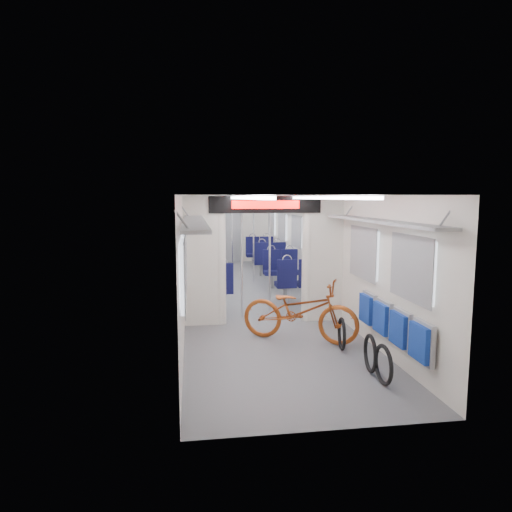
% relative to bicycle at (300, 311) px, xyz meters
% --- Properties ---
extents(carriage, '(12.00, 12.02, 2.31)m').
position_rel_bicycle_xyz_m(carriage, '(-0.38, 2.93, 1.01)').
color(carriage, '#515456').
rests_on(carriage, ground).
extents(bicycle, '(1.97, 1.45, 0.99)m').
position_rel_bicycle_xyz_m(bicycle, '(0.00, 0.00, 0.00)').
color(bicycle, '#9D4416').
rests_on(bicycle, ground).
extents(flip_bench, '(0.12, 2.09, 0.50)m').
position_rel_bicycle_xyz_m(flip_bench, '(0.98, -1.20, 0.09)').
color(flip_bench, gray).
rests_on(flip_bench, carriage).
extents(bike_hoop_a, '(0.05, 0.51, 0.51)m').
position_rel_bicycle_xyz_m(bike_hoop_a, '(0.60, -1.82, -0.27)').
color(bike_hoop_a, black).
rests_on(bike_hoop_a, ground).
extents(bike_hoop_b, '(0.10, 0.51, 0.51)m').
position_rel_bicycle_xyz_m(bike_hoop_b, '(0.60, -1.42, -0.26)').
color(bike_hoop_b, black).
rests_on(bike_hoop_b, ground).
extents(bike_hoop_c, '(0.12, 0.50, 0.49)m').
position_rel_bicycle_xyz_m(bike_hoop_c, '(0.52, -0.51, -0.27)').
color(bike_hoop_c, black).
rests_on(bike_hoop_c, ground).
extents(seat_bay_near_left, '(0.90, 2.03, 1.09)m').
position_rel_bicycle_xyz_m(seat_bay_near_left, '(-1.31, 3.06, 0.04)').
color(seat_bay_near_left, black).
rests_on(seat_bay_near_left, ground).
extents(seat_bay_near_right, '(0.89, 1.99, 1.07)m').
position_rel_bicycle_xyz_m(seat_bay_near_right, '(0.56, 3.44, 0.04)').
color(seat_bay_near_right, black).
rests_on(seat_bay_near_right, ground).
extents(seat_bay_far_left, '(0.89, 1.97, 1.07)m').
position_rel_bicycle_xyz_m(seat_bay_far_left, '(-1.31, 6.65, 0.04)').
color(seat_bay_far_left, black).
rests_on(seat_bay_far_left, ground).
extents(seat_bay_far_right, '(0.92, 2.10, 1.11)m').
position_rel_bicycle_xyz_m(seat_bay_far_right, '(0.56, 6.92, 0.05)').
color(seat_bay_far_right, black).
rests_on(seat_bay_far_right, ground).
extents(stanchion_near_left, '(0.04, 0.04, 2.30)m').
position_rel_bicycle_xyz_m(stanchion_near_left, '(-0.74, 1.56, 0.66)').
color(stanchion_near_left, silver).
rests_on(stanchion_near_left, ground).
extents(stanchion_near_right, '(0.04, 0.04, 2.30)m').
position_rel_bicycle_xyz_m(stanchion_near_right, '(-0.13, 2.01, 0.66)').
color(stanchion_near_right, silver).
rests_on(stanchion_near_right, ground).
extents(stanchion_far_left, '(0.04, 0.04, 2.30)m').
position_rel_bicycle_xyz_m(stanchion_far_left, '(-0.64, 4.71, 0.66)').
color(stanchion_far_left, silver).
rests_on(stanchion_far_left, ground).
extents(stanchion_far_right, '(0.04, 0.04, 2.30)m').
position_rel_bicycle_xyz_m(stanchion_far_right, '(-0.03, 5.13, 0.66)').
color(stanchion_far_right, silver).
rests_on(stanchion_far_right, ground).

